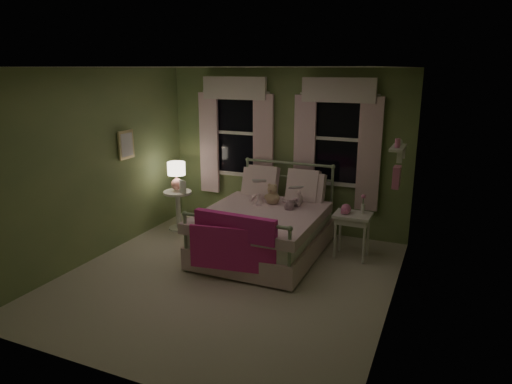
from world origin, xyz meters
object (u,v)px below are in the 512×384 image
at_px(child_left, 259,180).
at_px(table_lamp, 177,173).
at_px(teddy_bear, 273,196).
at_px(nightstand_right, 353,221).
at_px(child_right, 295,184).
at_px(bed, 266,228).
at_px(nightstand_left, 178,205).

distance_m(child_left, table_lamp, 1.43).
xyz_separation_m(teddy_bear, nightstand_right, (1.17, 0.05, -0.24)).
relative_size(child_right, teddy_bear, 2.37).
distance_m(bed, child_left, 0.77).
relative_size(child_left, table_lamp, 1.73).
relative_size(bed, teddy_bear, 6.27).
xyz_separation_m(child_left, nightstand_left, (-1.43, -0.06, -0.55)).
bearing_deg(nightstand_left, teddy_bear, -3.37).
relative_size(bed, nightstand_left, 3.13).
distance_m(child_left, nightstand_right, 1.51).
distance_m(table_lamp, nightstand_right, 2.91).
height_order(child_left, child_right, child_left).
bearing_deg(child_right, table_lamp, -1.43).
bearing_deg(child_right, child_left, -3.10).
bearing_deg(nightstand_left, child_right, 1.66).
bearing_deg(table_lamp, nightstand_left, -135.00).
bearing_deg(bed, nightstand_right, 15.01).
bearing_deg(nightstand_left, nightstand_right, -0.99).
bearing_deg(child_right, teddy_bear, 26.40).
distance_m(child_left, child_right, 0.56).
relative_size(nightstand_left, table_lamp, 1.41).
relative_size(child_right, nightstand_left, 1.18).
distance_m(bed, child_right, 0.76).
distance_m(teddy_bear, table_lamp, 1.72).
distance_m(nightstand_left, table_lamp, 0.54).
relative_size(bed, table_lamp, 4.42).
height_order(bed, nightstand_right, bed).
xyz_separation_m(child_right, nightstand_left, (-1.99, -0.06, -0.54)).
bearing_deg(nightstand_left, child_left, 2.32).
height_order(child_left, nightstand_right, child_left).
relative_size(child_left, nightstand_left, 1.22).
bearing_deg(child_left, nightstand_right, 157.33).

